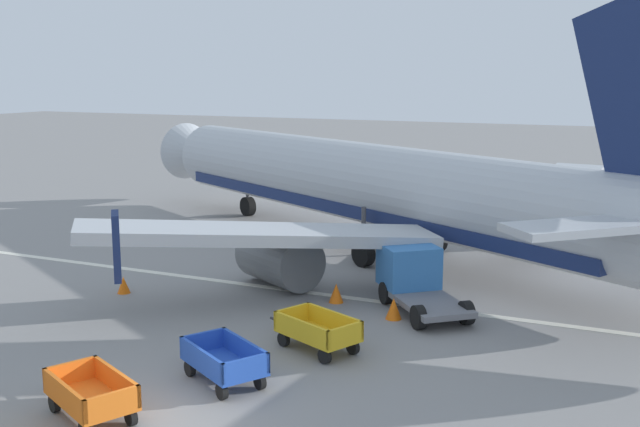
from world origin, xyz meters
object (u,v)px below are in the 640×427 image
(baggage_cart_third_in_row, at_px, (224,361))
(traffic_cone_mid_apron, at_px, (336,293))
(airplane, at_px, (380,187))
(service_truck_beside_carts, at_px, (414,276))
(baggage_cart_fourth_in_row, at_px, (317,331))
(traffic_cone_near_plane, at_px, (394,308))
(traffic_cone_by_carts, at_px, (124,285))
(baggage_cart_second_in_row, at_px, (91,395))

(baggage_cart_third_in_row, distance_m, traffic_cone_mid_apron, 7.90)
(airplane, bearing_deg, baggage_cart_third_in_row, -85.34)
(baggage_cart_third_in_row, distance_m, service_truck_beside_carts, 9.06)
(baggage_cart_third_in_row, relative_size, baggage_cart_fourth_in_row, 0.97)
(baggage_cart_third_in_row, relative_size, traffic_cone_mid_apron, 4.89)
(baggage_cart_third_in_row, relative_size, traffic_cone_near_plane, 4.69)
(baggage_cart_third_in_row, bearing_deg, baggage_cart_fourth_in_row, 68.14)
(baggage_cart_fourth_in_row, relative_size, traffic_cone_mid_apron, 5.05)
(traffic_cone_mid_apron, distance_m, traffic_cone_by_carts, 8.09)
(baggage_cart_fourth_in_row, relative_size, service_truck_beside_carts, 0.78)
(traffic_cone_near_plane, xyz_separation_m, traffic_cone_by_carts, (-10.29, -1.29, -0.04))
(airplane, height_order, baggage_cart_fourth_in_row, airplane)
(baggage_cart_fourth_in_row, xyz_separation_m, traffic_cone_by_carts, (-9.16, 2.44, -0.28))
(airplane, height_order, service_truck_beside_carts, airplane)
(traffic_cone_mid_apron, xyz_separation_m, traffic_cone_by_carts, (-7.78, -2.23, -0.03))
(traffic_cone_near_plane, bearing_deg, traffic_cone_mid_apron, 159.52)
(baggage_cart_fourth_in_row, distance_m, traffic_cone_mid_apron, 4.87)
(baggage_cart_second_in_row, height_order, baggage_cart_third_in_row, same)
(baggage_cart_second_in_row, xyz_separation_m, service_truck_beside_carts, (4.36, 11.84, 0.50))
(airplane, bearing_deg, baggage_cart_fourth_in_row, -78.37)
(airplane, relative_size, service_truck_beside_carts, 7.59)
(service_truck_beside_carts, bearing_deg, traffic_cone_by_carts, -164.04)
(baggage_cart_second_in_row, relative_size, traffic_cone_mid_apron, 5.01)
(airplane, relative_size, baggage_cart_third_in_row, 10.08)
(traffic_cone_near_plane, bearing_deg, airplane, 112.83)
(airplane, distance_m, baggage_cart_third_in_row, 16.03)
(airplane, bearing_deg, traffic_cone_near_plane, -67.17)
(baggage_cart_third_in_row, height_order, traffic_cone_by_carts, baggage_cart_third_in_row)
(baggage_cart_fourth_in_row, height_order, service_truck_beside_carts, service_truck_beside_carts)
(airplane, height_order, traffic_cone_near_plane, airplane)
(baggage_cart_second_in_row, bearing_deg, baggage_cart_third_in_row, 60.91)
(service_truck_beside_carts, bearing_deg, traffic_cone_near_plane, -95.57)
(traffic_cone_mid_apron, bearing_deg, traffic_cone_near_plane, -20.48)
(baggage_cart_third_in_row, bearing_deg, service_truck_beside_carts, 73.32)
(service_truck_beside_carts, height_order, traffic_cone_by_carts, service_truck_beside_carts)
(airplane, relative_size, traffic_cone_mid_apron, 49.34)
(traffic_cone_mid_apron, bearing_deg, baggage_cart_fourth_in_row, -73.52)
(baggage_cart_second_in_row, relative_size, traffic_cone_by_carts, 5.48)
(traffic_cone_mid_apron, bearing_deg, traffic_cone_by_carts, -164.03)
(service_truck_beside_carts, distance_m, traffic_cone_near_plane, 1.86)
(baggage_cart_second_in_row, bearing_deg, traffic_cone_by_carts, 124.55)
(traffic_cone_by_carts, bearing_deg, baggage_cart_fourth_in_row, -14.90)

